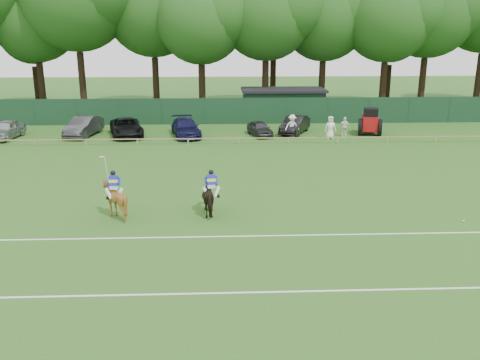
{
  "coord_description": "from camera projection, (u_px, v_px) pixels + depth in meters",
  "views": [
    {
      "loc": [
        -0.53,
        -21.64,
        8.66
      ],
      "look_at": [
        0.5,
        3.0,
        1.4
      ],
      "focal_mm": 38.0,
      "sensor_mm": 36.0,
      "label": 1
    }
  ],
  "objects": [
    {
      "name": "spectator_left",
      "position": [
        292.0,
        126.0,
        42.67
      ],
      "size": [
        1.39,
        1.0,
        1.93
      ],
      "primitive_type": "imported",
      "rotation": [
        0.0,
        0.0,
        0.24
      ],
      "color": "silver",
      "rests_on": "ground"
    },
    {
      "name": "sedan_silver",
      "position": [
        6.0,
        130.0,
        42.26
      ],
      "size": [
        2.14,
        4.61,
        1.53
      ],
      "primitive_type": "imported",
      "rotation": [
        0.0,
        0.0,
        -0.08
      ],
      "color": "#9EA1A3",
      "rests_on": "ground"
    },
    {
      "name": "perimeter_fence",
      "position": [
        224.0,
        111.0,
        48.73
      ],
      "size": [
        92.08,
        0.08,
        2.5
      ],
      "color": "#14351E",
      "rests_on": "ground"
    },
    {
      "name": "horse_chestnut",
      "position": [
        115.0,
        199.0,
        24.31
      ],
      "size": [
        1.51,
        1.68,
        1.81
      ],
      "primitive_type": "imported",
      "rotation": [
        0.0,
        0.0,
        3.11
      ],
      "color": "brown",
      "rests_on": "ground"
    },
    {
      "name": "suv_black",
      "position": [
        126.0,
        127.0,
        43.25
      ],
      "size": [
        3.81,
        5.89,
        1.51
      ],
      "primitive_type": "imported",
      "rotation": [
        0.0,
        0.0,
        0.26
      ],
      "color": "black",
      "rests_on": "ground"
    },
    {
      "name": "hatch_grey",
      "position": [
        260.0,
        128.0,
        43.45
      ],
      "size": [
        2.33,
        3.94,
        1.26
      ],
      "primitive_type": "imported",
      "rotation": [
        0.0,
        0.0,
        0.24
      ],
      "color": "#303033",
      "rests_on": "ground"
    },
    {
      "name": "rider_dark",
      "position": [
        211.0,
        183.0,
        24.56
      ],
      "size": [
        0.93,
        0.43,
        1.41
      ],
      "rotation": [
        0.0,
        0.0,
        3.3
      ],
      "color": "silver",
      "rests_on": "ground"
    },
    {
      "name": "rider_chestnut",
      "position": [
        114.0,
        184.0,
        24.07
      ],
      "size": [
        0.94,
        0.58,
        2.05
      ],
      "rotation": [
        0.0,
        0.0,
        3.11
      ],
      "color": "silver",
      "rests_on": "ground"
    },
    {
      "name": "tractor",
      "position": [
        370.0,
        122.0,
        43.86
      ],
      "size": [
        2.43,
        3.11,
        2.32
      ],
      "rotation": [
        0.0,
        0.0,
        -0.24
      ],
      "color": "#9B0E0F",
      "rests_on": "ground"
    },
    {
      "name": "polo_ball",
      "position": [
        463.0,
        221.0,
        23.93
      ],
      "size": [
        0.09,
        0.09,
        0.09
      ],
      "primitive_type": "sphere",
      "color": "silver",
      "rests_on": "ground"
    },
    {
      "name": "pitch_lines",
      "position": [
        234.0,
        261.0,
        19.85
      ],
      "size": [
        60.0,
        5.1,
        0.01
      ],
      "color": "silver",
      "rests_on": "ground"
    },
    {
      "name": "sedan_navy",
      "position": [
        186.0,
        128.0,
        43.19
      ],
      "size": [
        3.08,
        5.47,
        1.5
      ],
      "primitive_type": "imported",
      "rotation": [
        0.0,
        0.0,
        0.2
      ],
      "color": "#12123A",
      "rests_on": "ground"
    },
    {
      "name": "estate_black",
      "position": [
        295.0,
        125.0,
        44.47
      ],
      "size": [
        3.36,
        4.81,
        1.5
      ],
      "primitive_type": "imported",
      "rotation": [
        0.0,
        0.0,
        -0.43
      ],
      "color": "black",
      "rests_on": "ground"
    },
    {
      "name": "pitch_rail",
      "position": [
        226.0,
        138.0,
        40.33
      ],
      "size": [
        62.1,
        0.1,
        0.5
      ],
      "color": "#997F5B",
      "rests_on": "ground"
    },
    {
      "name": "ground",
      "position": [
        232.0,
        228.0,
        23.2
      ],
      "size": [
        160.0,
        160.0,
        0.0
      ],
      "primitive_type": "plane",
      "color": "#1E4C14",
      "rests_on": "ground"
    },
    {
      "name": "utility_shed",
      "position": [
        283.0,
        104.0,
        51.76
      ],
      "size": [
        8.4,
        4.4,
        3.04
      ],
      "color": "#14331E",
      "rests_on": "ground"
    },
    {
      "name": "tree_row",
      "position": [
        241.0,
        111.0,
        56.83
      ],
      "size": [
        96.0,
        12.0,
        21.0
      ],
      "primitive_type": null,
      "color": "#26561C",
      "rests_on": "ground"
    },
    {
      "name": "spectator_mid",
      "position": [
        344.0,
        127.0,
        42.92
      ],
      "size": [
        1.02,
        0.48,
        1.7
      ],
      "primitive_type": "imported",
      "rotation": [
        0.0,
        0.0,
        -0.07
      ],
      "color": "white",
      "rests_on": "ground"
    },
    {
      "name": "spectator_right",
      "position": [
        330.0,
        127.0,
        42.18
      ],
      "size": [
        0.96,
        0.65,
        1.89
      ],
      "primitive_type": "imported",
      "rotation": [
        0.0,
        0.0,
        0.05
      ],
      "color": "white",
      "rests_on": "ground"
    },
    {
      "name": "sedan_grey",
      "position": [
        84.0,
        126.0,
        43.34
      ],
      "size": [
        2.51,
        5.21,
        1.65
      ],
      "primitive_type": "imported",
      "rotation": [
        0.0,
        0.0,
        -0.16
      ],
      "color": "#2E2E30",
      "rests_on": "ground"
    },
    {
      "name": "horse_dark",
      "position": [
        211.0,
        197.0,
        24.79
      ],
      "size": [
        1.22,
        2.13,
        1.7
      ],
      "primitive_type": "imported",
      "rotation": [
        0.0,
        0.0,
        3.3
      ],
      "color": "black",
      "rests_on": "ground"
    }
  ]
}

